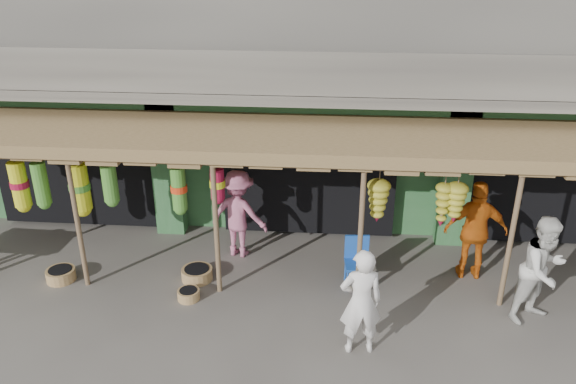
# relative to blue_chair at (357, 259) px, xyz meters

# --- Properties ---
(ground) EXTENTS (80.00, 80.00, 0.00)m
(ground) POSITION_rel_blue_chair_xyz_m (-0.99, -0.27, -0.53)
(ground) COLOR #514C47
(ground) RESTS_ON ground
(building) EXTENTS (16.40, 6.80, 7.00)m
(building) POSITION_rel_blue_chair_xyz_m (-0.99, 4.60, 2.84)
(building) COLOR gray
(building) RESTS_ON ground
(awning) EXTENTS (14.00, 2.70, 2.79)m
(awning) POSITION_rel_blue_chair_xyz_m (-1.14, 0.54, 2.05)
(awning) COLOR brown
(awning) RESTS_ON ground
(blue_chair) EXTENTS (0.49, 0.50, 0.94)m
(blue_chair) POSITION_rel_blue_chair_xyz_m (0.00, 0.00, 0.00)
(blue_chair) COLOR #1A4DAD
(blue_chair) RESTS_ON ground
(basket_left) EXTENTS (0.65, 0.65, 0.22)m
(basket_left) POSITION_rel_blue_chair_xyz_m (-5.55, -0.37, -0.41)
(basket_left) COLOR olive
(basket_left) RESTS_ON ground
(basket_mid) EXTENTS (0.72, 0.72, 0.23)m
(basket_mid) POSITION_rel_blue_chair_xyz_m (-2.99, -0.12, -0.41)
(basket_mid) COLOR #8C5D3F
(basket_mid) RESTS_ON ground
(basket_right) EXTENTS (0.52, 0.52, 0.18)m
(basket_right) POSITION_rel_blue_chair_xyz_m (-2.99, -0.78, -0.44)
(basket_right) COLOR #A3704C
(basket_right) RESTS_ON ground
(person_front) EXTENTS (0.71, 0.52, 1.78)m
(person_front) POSITION_rel_blue_chair_xyz_m (-0.01, -1.89, 0.36)
(person_front) COLOR white
(person_front) RESTS_ON ground
(person_right) EXTENTS (1.16, 1.09, 1.89)m
(person_right) POSITION_rel_blue_chair_xyz_m (2.98, -0.82, 0.42)
(person_right) COLOR silver
(person_right) RESTS_ON ground
(person_vendor) EXTENTS (1.16, 0.51, 1.95)m
(person_vendor) POSITION_rel_blue_chair_xyz_m (2.17, 0.44, 0.45)
(person_vendor) COLOR #CF6013
(person_vendor) RESTS_ON ground
(person_shopper) EXTENTS (1.30, 0.94, 1.82)m
(person_shopper) POSITION_rel_blue_chair_xyz_m (-2.35, 0.90, 0.38)
(person_shopper) COLOR #BF6586
(person_shopper) RESTS_ON ground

